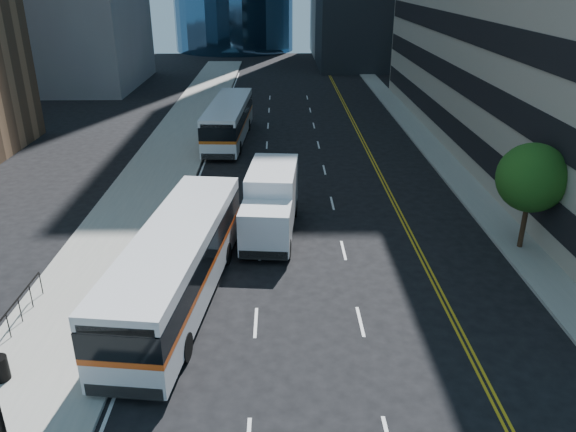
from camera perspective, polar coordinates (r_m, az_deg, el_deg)
The scene contains 9 objects.
ground at distance 20.32m, azimuth 6.70°, elevation -13.79°, with size 160.00×160.00×0.00m, color black.
sidewalk_west at distance 43.50m, azimuth -11.51°, elevation 6.75°, with size 5.00×90.00×0.15m, color gray.
sidewalk_east at distance 44.31m, azimuth 14.31°, elevation 6.80°, with size 2.00×90.00×0.15m, color gray.
street_tree at distance 28.01m, azimuth 23.54°, elevation 3.57°, with size 3.20×3.20×5.10m.
lamp_post at distance 15.23m, azimuth -27.13°, elevation -18.34°, with size 0.28×0.28×4.56m.
bus_front at distance 22.63m, azimuth -11.14°, elevation -4.69°, with size 4.13×12.55×3.18m.
bus_rear at distance 44.71m, azimuth -6.05°, elevation 9.67°, with size 3.20×12.01×3.07m.
box_truck at distance 28.06m, azimuth -1.75°, elevation 1.42°, with size 2.93×6.97×3.25m.
trash_can at distance 20.86m, azimuth -27.23°, elevation -13.61°, with size 0.55×0.55×0.83m, color black.
Camera 1 is at (-2.57, -16.01, 12.25)m, focal length 35.00 mm.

